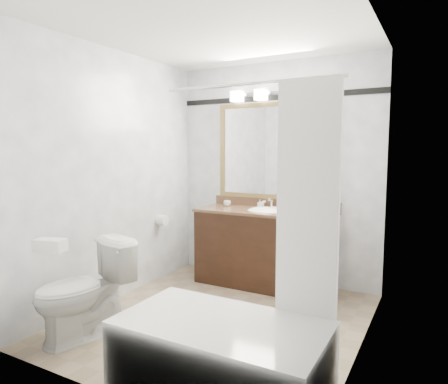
{
  "coord_description": "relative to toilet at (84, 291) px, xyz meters",
  "views": [
    {
      "loc": [
        1.69,
        -3.0,
        1.51
      ],
      "look_at": [
        -0.15,
        0.35,
        1.11
      ],
      "focal_mm": 32.0,
      "sensor_mm": 36.0,
      "label": 1
    }
  ],
  "objects": [
    {
      "name": "soap_bottle_b",
      "position": [
        1.03,
        2.01,
        0.51
      ],
      "size": [
        0.09,
        0.09,
        0.09
      ],
      "primitive_type": "imported",
      "rotation": [
        0.0,
        0.0,
        -0.3
      ],
      "color": "white",
      "rests_on": "vanity"
    },
    {
      "name": "cup_left",
      "position": [
        0.25,
        1.95,
        0.49
      ],
      "size": [
        0.11,
        0.11,
        0.07
      ],
      "primitive_type": "imported",
      "rotation": [
        0.0,
        0.0,
        -0.32
      ],
      "color": "white",
      "rests_on": "vanity"
    },
    {
      "name": "toilet",
      "position": [
        0.0,
        0.0,
        0.0
      ],
      "size": [
        0.64,
        0.86,
        0.78
      ],
      "primitive_type": "imported",
      "rotation": [
        0.0,
        0.0,
        -0.31
      ],
      "color": "white",
      "rests_on": "ground"
    },
    {
      "name": "vanity_light_bar",
      "position": [
        0.78,
        2.06,
        1.74
      ],
      "size": [
        1.02,
        0.14,
        0.12
      ],
      "color": "silver",
      "rests_on": "room"
    },
    {
      "name": "coffee_maker",
      "position": [
        1.29,
        1.87,
        0.63
      ],
      "size": [
        0.18,
        0.22,
        0.33
      ],
      "rotation": [
        0.0,
        0.0,
        -0.35
      ],
      "color": "black",
      "rests_on": "vanity"
    },
    {
      "name": "accent_stripe",
      "position": [
        0.78,
        2.12,
        1.71
      ],
      "size": [
        2.4,
        0.01,
        0.06
      ],
      "primitive_type": "cube",
      "color": "black",
      "rests_on": "room"
    },
    {
      "name": "room",
      "position": [
        0.78,
        0.83,
        0.86
      ],
      "size": [
        2.42,
        2.62,
        2.52
      ],
      "color": "gray",
      "rests_on": "ground"
    },
    {
      "name": "tissue_box",
      "position": [
        0.0,
        -0.29,
        0.43
      ],
      "size": [
        0.24,
        0.18,
        0.09
      ],
      "primitive_type": "cube",
      "rotation": [
        0.0,
        0.0,
        0.29
      ],
      "color": "white",
      "rests_on": "toilet"
    },
    {
      "name": "mirror",
      "position": [
        0.78,
        2.11,
        1.11
      ],
      "size": [
        1.4,
        0.04,
        1.1
      ],
      "color": "olive",
      "rests_on": "room"
    },
    {
      "name": "vanity",
      "position": [
        0.78,
        1.85,
        0.05
      ],
      "size": [
        1.53,
        0.58,
        0.97
      ],
      "color": "black",
      "rests_on": "ground"
    },
    {
      "name": "soap_bottle_a",
      "position": [
        0.66,
        1.99,
        0.51
      ],
      "size": [
        0.05,
        0.06,
        0.1
      ],
      "primitive_type": "imported",
      "rotation": [
        0.0,
        0.0,
        -0.28
      ],
      "color": "white",
      "rests_on": "vanity"
    },
    {
      "name": "bathtub",
      "position": [
        1.33,
        -0.07,
        -0.11
      ],
      "size": [
        1.3,
        0.75,
        1.96
      ],
      "color": "white",
      "rests_on": "ground"
    },
    {
      "name": "soap_bar",
      "position": [
        0.85,
        1.96,
        0.47
      ],
      "size": [
        0.09,
        0.06,
        0.03
      ],
      "primitive_type": "cube",
      "rotation": [
        0.0,
        0.0,
        0.0
      ],
      "color": "beige",
      "rests_on": "vanity"
    },
    {
      "name": "tp_roll",
      "position": [
        -0.36,
        1.49,
        0.31
      ],
      "size": [
        0.11,
        0.12,
        0.12
      ],
      "primitive_type": "cylinder",
      "rotation": [
        0.0,
        1.57,
        0.0
      ],
      "color": "white",
      "rests_on": "room"
    }
  ]
}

